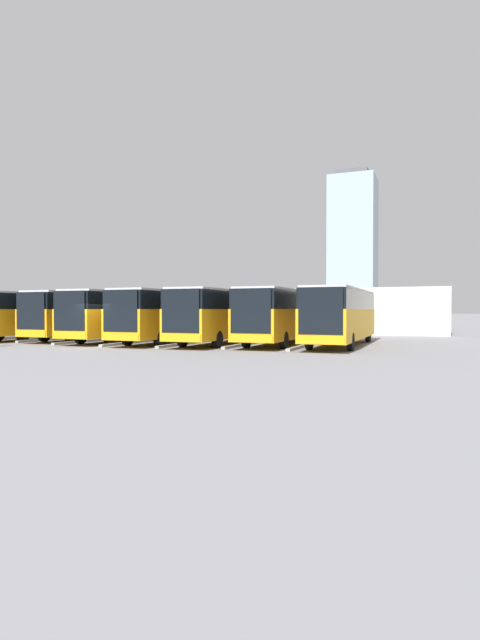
# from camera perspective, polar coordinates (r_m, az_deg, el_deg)

# --- Properties ---
(ground_plane) EXTENTS (600.00, 600.00, 0.00)m
(ground_plane) POSITION_cam_1_polar(r_m,az_deg,el_deg) (30.03, -15.95, -3.03)
(ground_plane) COLOR gray
(bus_0) EXTENTS (2.64, 12.45, 3.41)m
(bus_0) POSITION_cam_1_polar(r_m,az_deg,el_deg) (30.88, 11.56, 0.64)
(bus_0) COLOR orange
(bus_0) RESTS_ON ground_plane
(curb_divider_0) EXTENTS (0.31, 7.34, 0.15)m
(curb_divider_0) POSITION_cam_1_polar(r_m,az_deg,el_deg) (29.55, 7.40, -2.91)
(curb_divider_0) COLOR #9E9E99
(curb_divider_0) RESTS_ON ground_plane
(bus_1) EXTENTS (2.64, 12.45, 3.41)m
(bus_1) POSITION_cam_1_polar(r_m,az_deg,el_deg) (31.75, 5.03, 0.67)
(bus_1) COLOR orange
(bus_1) RESTS_ON ground_plane
(curb_divider_1) EXTENTS (0.31, 7.34, 0.15)m
(curb_divider_1) POSITION_cam_1_polar(r_m,az_deg,el_deg) (30.68, 0.74, -2.75)
(curb_divider_1) COLOR #9E9E99
(curb_divider_1) RESTS_ON ground_plane
(bus_2) EXTENTS (2.64, 12.45, 3.41)m
(bus_2) POSITION_cam_1_polar(r_m,az_deg,el_deg) (32.24, -1.67, 0.68)
(bus_2) COLOR orange
(bus_2) RESTS_ON ground_plane
(curb_divider_2) EXTENTS (0.31, 7.34, 0.15)m
(curb_divider_2) POSITION_cam_1_polar(r_m,az_deg,el_deg) (31.44, -6.08, -2.67)
(curb_divider_2) COLOR #9E9E99
(curb_divider_2) RESTS_ON ground_plane
(bus_3) EXTENTS (2.64, 12.45, 3.41)m
(bus_3) POSITION_cam_1_polar(r_m,az_deg,el_deg) (33.71, -7.54, 0.69)
(bus_3) COLOR orange
(bus_3) RESTS_ON ground_plane
(curb_divider_3) EXTENTS (0.31, 7.34, 0.15)m
(curb_divider_3) POSITION_cam_1_polar(r_m,az_deg,el_deg) (33.16, -11.86, -2.49)
(curb_divider_3) COLOR #9E9E99
(curb_divider_3) RESTS_ON ground_plane
(bus_4) EXTENTS (2.64, 12.45, 3.41)m
(bus_4) POSITION_cam_1_polar(r_m,az_deg,el_deg) (35.79, -12.55, 0.70)
(bus_4) COLOR orange
(bus_4) RESTS_ON ground_plane
(curb_divider_4) EXTENTS (0.31, 7.34, 0.15)m
(curb_divider_4) POSITION_cam_1_polar(r_m,az_deg,el_deg) (35.45, -16.67, -2.28)
(curb_divider_4) COLOR #9E9E99
(curb_divider_4) RESTS_ON ground_plane
(bus_5) EXTENTS (2.64, 12.45, 3.41)m
(bus_5) POSITION_cam_1_polar(r_m,az_deg,el_deg) (38.56, -16.43, 0.71)
(bus_5) COLOR orange
(bus_5) RESTS_ON ground_plane
(curb_divider_5) EXTENTS (0.31, 7.34, 0.15)m
(curb_divider_5) POSITION_cam_1_polar(r_m,az_deg,el_deg) (38.40, -20.28, -2.04)
(curb_divider_5) COLOR #9E9E99
(curb_divider_5) RESTS_ON ground_plane
(bus_6) EXTENTS (2.64, 12.45, 3.41)m
(bus_6) POSITION_cam_1_polar(r_m,az_deg,el_deg) (40.61, -20.91, 0.70)
(bus_6) COLOR orange
(bus_6) RESTS_ON ground_plane
(curb_divider_6) EXTENTS (0.31, 7.34, 0.15)m
(curb_divider_6) POSITION_cam_1_polar(r_m,az_deg,el_deg) (40.63, -24.56, -1.90)
(curb_divider_6) COLOR #9E9E99
(curb_divider_6) RESTS_ON ground_plane
(bus_7) EXTENTS (2.64, 12.45, 3.41)m
(bus_7) POSITION_cam_1_polar(r_m,az_deg,el_deg) (42.98, -24.78, 0.69)
(bus_7) COLOR orange
(bus_7) RESTS_ON ground_plane
(station_building) EXTENTS (38.58, 14.11, 4.11)m
(station_building) POSITION_cam_1_polar(r_m,az_deg,el_deg) (52.82, 1.45, 1.06)
(station_building) COLOR beige
(station_building) RESTS_ON ground_plane
(office_tower) EXTENTS (19.41, 19.41, 62.30)m
(office_tower) POSITION_cam_1_polar(r_m,az_deg,el_deg) (225.87, 12.79, 8.33)
(office_tower) COLOR #93A8B7
(office_tower) RESTS_ON ground_plane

